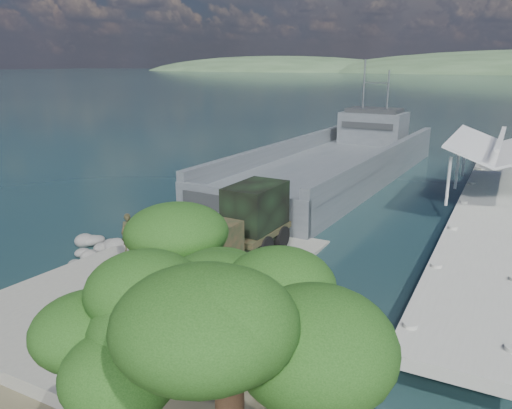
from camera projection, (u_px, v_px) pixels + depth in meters
name	position (u px, v px, depth m)	size (l,w,h in m)	color
ground	(178.00, 277.00, 24.48)	(1400.00, 1400.00, 0.00)	#173038
boat_ramp	(166.00, 280.00, 23.56)	(10.00, 18.00, 0.50)	gray
shoreline_rocks	(92.00, 252.00, 27.66)	(3.20, 5.60, 0.90)	#5C5D5A
pier	(494.00, 191.00, 34.30)	(6.40, 44.00, 6.10)	#A3A49A
landing_craft	(333.00, 169.00, 44.56)	(11.34, 38.55, 11.33)	#474F54
military_truck	(242.00, 225.00, 25.09)	(2.81, 7.78, 3.56)	black
soldier	(129.00, 240.00, 25.08)	(0.73, 0.48, 2.01)	#1C2F1A
overhang_tree	(218.00, 293.00, 10.22)	(7.65, 7.05, 6.95)	#362515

